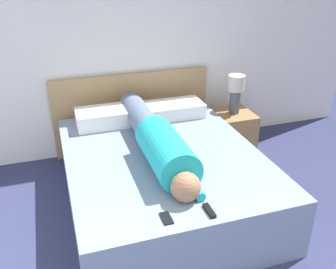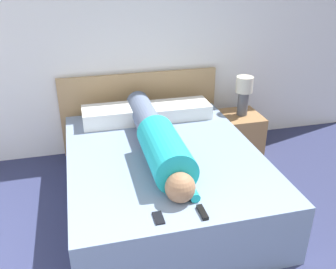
{
  "view_description": "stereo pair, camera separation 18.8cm",
  "coord_description": "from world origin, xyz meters",
  "px_view_note": "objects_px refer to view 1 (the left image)",
  "views": [
    {
      "loc": [
        -0.82,
        -0.4,
        2.09
      ],
      "look_at": [
        0.03,
        2.19,
        0.77
      ],
      "focal_mm": 40.0,
      "sensor_mm": 36.0,
      "label": 1
    },
    {
      "loc": [
        -0.64,
        -0.46,
        2.09
      ],
      "look_at": [
        0.03,
        2.19,
        0.77
      ],
      "focal_mm": 40.0,
      "sensor_mm": 36.0,
      "label": 2
    }
  ],
  "objects_px": {
    "pillow_near_headboard": "(108,117)",
    "tv_remote": "(209,211)",
    "nightstand": "(232,131)",
    "pillow_second": "(174,109)",
    "table_lamp": "(236,90)",
    "bed": "(163,178)",
    "cell_phone": "(166,218)",
    "person_lying": "(157,140)"
  },
  "relations": [
    {
      "from": "bed",
      "to": "nightstand",
      "type": "distance_m",
      "value": 1.3
    },
    {
      "from": "table_lamp",
      "to": "tv_remote",
      "type": "relative_size",
      "value": 2.91
    },
    {
      "from": "table_lamp",
      "to": "cell_phone",
      "type": "relative_size",
      "value": 3.36
    },
    {
      "from": "bed",
      "to": "nightstand",
      "type": "height_order",
      "value": "bed"
    },
    {
      "from": "nightstand",
      "to": "pillow_near_headboard",
      "type": "height_order",
      "value": "pillow_near_headboard"
    },
    {
      "from": "cell_phone",
      "to": "pillow_near_headboard",
      "type": "bearing_deg",
      "value": 93.31
    },
    {
      "from": "table_lamp",
      "to": "pillow_second",
      "type": "bearing_deg",
      "value": 178.28
    },
    {
      "from": "pillow_near_headboard",
      "to": "cell_phone",
      "type": "distance_m",
      "value": 1.63
    },
    {
      "from": "pillow_near_headboard",
      "to": "cell_phone",
      "type": "height_order",
      "value": "pillow_near_headboard"
    },
    {
      "from": "pillow_near_headboard",
      "to": "pillow_second",
      "type": "relative_size",
      "value": 1.05
    },
    {
      "from": "tv_remote",
      "to": "cell_phone",
      "type": "relative_size",
      "value": 1.15
    },
    {
      "from": "bed",
      "to": "pillow_near_headboard",
      "type": "height_order",
      "value": "pillow_near_headboard"
    },
    {
      "from": "nightstand",
      "to": "pillow_near_headboard",
      "type": "bearing_deg",
      "value": 179.14
    },
    {
      "from": "bed",
      "to": "pillow_second",
      "type": "bearing_deg",
      "value": 63.88
    },
    {
      "from": "person_lying",
      "to": "pillow_second",
      "type": "distance_m",
      "value": 0.88
    },
    {
      "from": "pillow_second",
      "to": "cell_phone",
      "type": "xyz_separation_m",
      "value": [
        -0.62,
        -1.62,
        -0.07
      ]
    },
    {
      "from": "pillow_near_headboard",
      "to": "pillow_second",
      "type": "bearing_deg",
      "value": 0.0
    },
    {
      "from": "bed",
      "to": "table_lamp",
      "type": "distance_m",
      "value": 1.39
    },
    {
      "from": "pillow_second",
      "to": "table_lamp",
      "type": "bearing_deg",
      "value": -1.72
    },
    {
      "from": "bed",
      "to": "tv_remote",
      "type": "height_order",
      "value": "tv_remote"
    },
    {
      "from": "pillow_near_headboard",
      "to": "person_lying",
      "type": "bearing_deg",
      "value": -69.46
    },
    {
      "from": "cell_phone",
      "to": "bed",
      "type": "bearing_deg",
      "value": 74.16
    },
    {
      "from": "nightstand",
      "to": "pillow_second",
      "type": "xyz_separation_m",
      "value": [
        -0.71,
        0.02,
        0.36
      ]
    },
    {
      "from": "person_lying",
      "to": "pillow_second",
      "type": "relative_size",
      "value": 2.99
    },
    {
      "from": "table_lamp",
      "to": "person_lying",
      "type": "bearing_deg",
      "value": -146.55
    },
    {
      "from": "pillow_second",
      "to": "pillow_near_headboard",
      "type": "bearing_deg",
      "value": 180.0
    },
    {
      "from": "nightstand",
      "to": "table_lamp",
      "type": "relative_size",
      "value": 1.07
    },
    {
      "from": "nightstand",
      "to": "pillow_second",
      "type": "height_order",
      "value": "pillow_second"
    },
    {
      "from": "bed",
      "to": "nightstand",
      "type": "bearing_deg",
      "value": 34.27
    },
    {
      "from": "tv_remote",
      "to": "cell_phone",
      "type": "xyz_separation_m",
      "value": [
        -0.3,
        0.02,
        -0.01
      ]
    },
    {
      "from": "table_lamp",
      "to": "pillow_near_headboard",
      "type": "height_order",
      "value": "table_lamp"
    },
    {
      "from": "bed",
      "to": "nightstand",
      "type": "xyz_separation_m",
      "value": [
        1.08,
        0.73,
        -0.02
      ]
    },
    {
      "from": "pillow_near_headboard",
      "to": "tv_remote",
      "type": "xyz_separation_m",
      "value": [
        0.39,
        -1.65,
        -0.07
      ]
    },
    {
      "from": "table_lamp",
      "to": "pillow_near_headboard",
      "type": "xyz_separation_m",
      "value": [
        -1.42,
        0.02,
        -0.14
      ]
    },
    {
      "from": "tv_remote",
      "to": "person_lying",
      "type": "bearing_deg",
      "value": 96.74
    },
    {
      "from": "pillow_near_headboard",
      "to": "tv_remote",
      "type": "height_order",
      "value": "pillow_near_headboard"
    },
    {
      "from": "person_lying",
      "to": "pillow_near_headboard",
      "type": "xyz_separation_m",
      "value": [
        -0.29,
        0.77,
        -0.06
      ]
    },
    {
      "from": "bed",
      "to": "cell_phone",
      "type": "height_order",
      "value": "cell_phone"
    },
    {
      "from": "table_lamp",
      "to": "nightstand",
      "type": "bearing_deg",
      "value": -90.0
    },
    {
      "from": "pillow_second",
      "to": "tv_remote",
      "type": "relative_size",
      "value": 4.0
    },
    {
      "from": "tv_remote",
      "to": "pillow_near_headboard",
      "type": "bearing_deg",
      "value": 103.38
    },
    {
      "from": "nightstand",
      "to": "pillow_second",
      "type": "bearing_deg",
      "value": 178.28
    }
  ]
}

